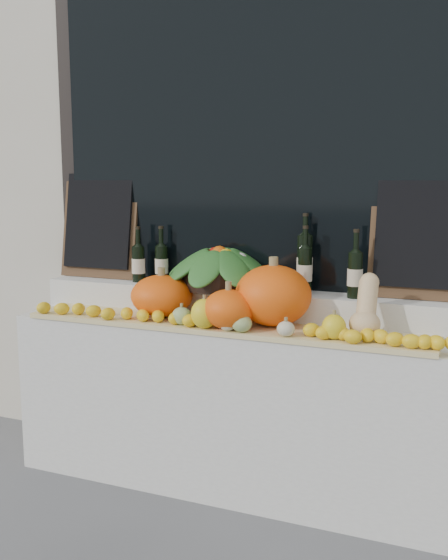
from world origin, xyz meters
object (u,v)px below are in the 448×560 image
at_px(pumpkin_left, 162,296).
at_px(produce_bowl, 220,267).
at_px(wine_bottle_tall, 305,263).
at_px(butternut_squash, 366,310).
at_px(pumpkin_right, 273,295).

bearing_deg(pumpkin_left, produce_bowl, 41.09).
relative_size(produce_bowl, wine_bottle_tall, 1.59).
bearing_deg(produce_bowl, pumpkin_left, -138.91).
bearing_deg(pumpkin_left, wine_bottle_tall, 21.38).
relative_size(pumpkin_left, butternut_squash, 1.13).
xyz_separation_m(pumpkin_right, wine_bottle_tall, (0.09, 0.25, 0.14)).
xyz_separation_m(pumpkin_left, butternut_squash, (1.07, -0.03, 0.01)).
relative_size(butternut_squash, wine_bottle_tall, 0.71).
xyz_separation_m(butternut_squash, wine_bottle_tall, (-0.37, 0.31, 0.16)).
bearing_deg(produce_bowl, butternut_squash, -16.45).
bearing_deg(pumpkin_left, pumpkin_right, 1.99).
distance_m(pumpkin_left, produce_bowl, 0.35).
height_order(pumpkin_right, wine_bottle_tall, wine_bottle_tall).
distance_m(pumpkin_left, wine_bottle_tall, 0.77).
height_order(pumpkin_left, wine_bottle_tall, wine_bottle_tall).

